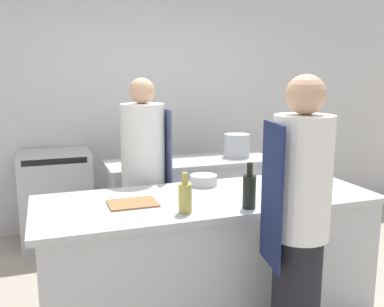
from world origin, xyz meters
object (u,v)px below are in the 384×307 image
object	(u,v)px
bottle_vinegar	(185,197)
bottle_wine	(287,174)
chef_at_stove	(144,180)
bottle_olive_oil	(316,165)
stockpot	(237,145)
bowl_mixing_large	(203,180)
chef_at_prep_near	(299,224)
cup	(319,196)
bowl_prep_small	(311,179)
oven_range	(56,197)
bottle_cooking_oil	(249,190)

from	to	relation	value
bottle_vinegar	bottle_wine	size ratio (longest dim) A/B	0.91
chef_at_stove	bottle_olive_oil	bearing A→B (deg)	68.56
chef_at_stove	stockpot	size ratio (longest dim) A/B	6.35
bowl_mixing_large	bottle_wine	bearing A→B (deg)	-26.89
chef_at_prep_near	cup	size ratio (longest dim) A/B	18.19
bottle_olive_oil	bowl_prep_small	world-z (taller)	bottle_olive_oil
chef_at_prep_near	stockpot	distance (m)	2.04
oven_range	cup	xyz separation A→B (m)	(1.68, -2.13, 0.45)
oven_range	cup	distance (m)	2.75
oven_range	stockpot	xyz separation A→B (m)	(1.82, -0.50, 0.53)
chef_at_prep_near	cup	distance (m)	0.51
bottle_wine	oven_range	bearing A→B (deg)	133.04
chef_at_stove	bottle_vinegar	size ratio (longest dim) A/B	6.63
chef_at_prep_near	cup	bearing A→B (deg)	-38.57
bottle_vinegar	bottle_cooking_oil	xyz separation A→B (m)	(0.42, -0.05, 0.02)
chef_at_prep_near	bottle_olive_oil	xyz separation A→B (m)	(0.79, 0.96, 0.09)
bottle_wine	bottle_cooking_oil	xyz separation A→B (m)	(-0.49, -0.34, 0.01)
oven_range	bottle_cooking_oil	world-z (taller)	bottle_cooking_oil
bowl_mixing_large	bowl_prep_small	bearing A→B (deg)	-13.61
bottle_vinegar	cup	bearing A→B (deg)	-4.57
chef_at_stove	bottle_wine	distance (m)	1.19
bottle_cooking_oil	bowl_mixing_large	world-z (taller)	bottle_cooking_oil
bowl_mixing_large	bowl_prep_small	xyz separation A→B (m)	(0.85, -0.21, -0.01)
bottle_vinegar	bottle_wine	distance (m)	0.96
cup	oven_range	bearing A→B (deg)	128.23
chef_at_prep_near	bowl_prep_small	bearing A→B (deg)	-28.56
bottle_wine	stockpot	size ratio (longest dim) A/B	1.05
chef_at_stove	bottle_cooking_oil	world-z (taller)	chef_at_stove
chef_at_stove	bottle_wine	bearing A→B (deg)	49.66
oven_range	bottle_cooking_oil	bearing A→B (deg)	-61.24
oven_range	bottle_olive_oil	distance (m)	2.63
chef_at_stove	bowl_mixing_large	world-z (taller)	chef_at_stove
bottle_wine	stockpot	distance (m)	1.28
chef_at_prep_near	bottle_wine	distance (m)	0.79
oven_range	bottle_vinegar	distance (m)	2.24
stockpot	cup	bearing A→B (deg)	-94.96
oven_range	bottle_cooking_oil	xyz separation A→B (m)	(1.16, -2.11, 0.53)
oven_range	bowl_mixing_large	bearing A→B (deg)	-53.86
bottle_olive_oil	bowl_mixing_large	distance (m)	1.02
bottle_vinegar	bottle_cooking_oil	size ratio (longest dim) A/B	0.86
bottle_wine	bowl_prep_small	world-z (taller)	bottle_wine
chef_at_prep_near	bowl_mixing_large	bearing A→B (deg)	22.70
chef_at_stove	bottle_vinegar	bearing A→B (deg)	-1.94
chef_at_prep_near	bottle_olive_oil	distance (m)	1.25
bottle_olive_oil	bowl_prep_small	xyz separation A→B (m)	(-0.17, -0.18, -0.06)
chef_at_stove	bottle_cooking_oil	xyz separation A→B (m)	(0.46, -1.04, 0.15)
bottle_wine	bowl_mixing_large	world-z (taller)	bottle_wine
chef_at_prep_near	bottle_wine	world-z (taller)	chef_at_prep_near
chef_at_prep_near	chef_at_stove	xyz separation A→B (m)	(-0.61, 1.40, -0.03)
stockpot	bottle_cooking_oil	bearing A→B (deg)	-112.47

